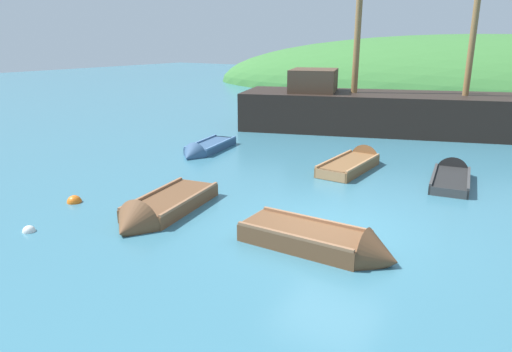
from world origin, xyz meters
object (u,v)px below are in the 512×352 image
Objects in this scene: sailing_ship at (398,118)px; buoy_white at (29,232)px; rowboat_outer_right at (327,245)px; buoy_orange at (74,202)px; rowboat_outer_left at (205,150)px; rowboat_center at (355,164)px; rowboat_portside at (158,212)px; rowboat_near_dock at (451,178)px.

sailing_ship is 17.44m from buoy_white.
buoy_orange is (-7.18, -1.08, -0.14)m from rowboat_outer_right.
rowboat_outer_right is (7.95, -5.51, 0.06)m from rowboat_outer_left.
sailing_ship is at bearing 74.12° from buoy_orange.
rowboat_outer_left is 1.01× the size of rowboat_outer_right.
rowboat_center reaches higher than buoy_white.
buoy_orange is at bearing 115.12° from buoy_white.
rowboat_outer_left is at bearing -160.50° from rowboat_portside.
rowboat_portside is 12.68× the size of buoy_white.
rowboat_portside reaches higher than buoy_orange.
sailing_ship is 14.78m from rowboat_portside.
rowboat_outer_left is 11.78× the size of buoy_white.
rowboat_near_dock is 7.07m from rowboat_outer_right.
sailing_ship is 5.12× the size of rowboat_outer_right.
rowboat_center is at bearing 90.75° from rowboat_outer_left.
sailing_ship reaches higher than rowboat_outer_left.
buoy_orange is (0.77, -6.59, -0.08)m from rowboat_outer_left.
rowboat_center reaches higher than buoy_orange.
rowboat_outer_right reaches higher than buoy_white.
sailing_ship is at bearing 78.56° from buoy_white.
sailing_ship is 5.27× the size of rowboat_near_dock.
rowboat_outer_right is 0.96× the size of rowboat_center.
buoy_white is at bearing 157.37° from rowboat_center.
sailing_ship is at bearing 163.30° from rowboat_portside.
rowboat_outer_left is at bearing 96.68° from buoy_orange.
buoy_white is (-4.26, -9.70, -0.11)m from rowboat_center.
rowboat_near_dock is 8.40× the size of buoy_orange.
buoy_white is (-1.83, -2.40, -0.11)m from rowboat_portside.
sailing_ship is 8.21m from rowboat_near_dock.
rowboat_outer_right reaches higher than buoy_orange.
rowboat_portside is at bearing 18.71° from rowboat_outer_left.
rowboat_portside is at bearing 11.34° from buoy_orange.
rowboat_near_dock is 9.38m from rowboat_portside.
rowboat_outer_left is 8.72× the size of buoy_orange.
rowboat_near_dock is 0.93× the size of rowboat_center.
rowboat_outer_right is at bearing -98.16° from sailing_ship.
rowboat_portside is at bearing 52.65° from buoy_white.
rowboat_outer_left is 9.68m from rowboat_outer_right.
sailing_ship is at bearing 99.92° from rowboat_outer_right.
rowboat_near_dock is 9.20m from rowboat_outer_left.
rowboat_portside reaches higher than buoy_white.
sailing_ship reaches higher than rowboat_near_dock.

